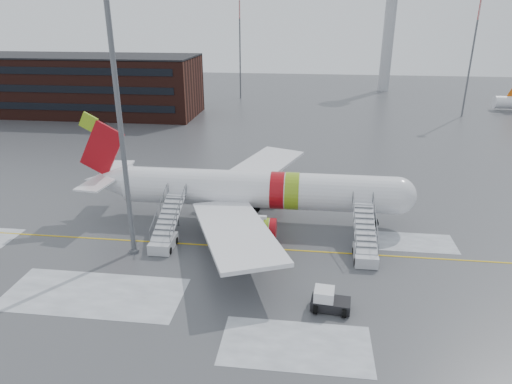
# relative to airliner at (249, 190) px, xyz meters

# --- Properties ---
(ground) EXTENTS (260.00, 260.00, 0.00)m
(ground) POSITION_rel_airliner_xyz_m (-4.27, -5.18, -3.42)
(ground) COLOR #494C4F
(ground) RESTS_ON ground
(airliner) EXTENTS (35.03, 32.97, 11.18)m
(airliner) POSITION_rel_airliner_xyz_m (0.00, 0.00, 0.00)
(airliner) COLOR white
(airliner) RESTS_ON ground
(airstair_fwd) EXTENTS (2.05, 7.70, 3.48)m
(airstair_fwd) POSITION_rel_airliner_xyz_m (11.37, -6.54, -2.35)
(airstair_fwd) COLOR silver
(airstair_fwd) RESTS_ON ground
(airstair_aft) EXTENTS (2.05, 7.70, 3.48)m
(airstair_aft) POSITION_rel_airliner_xyz_m (-7.12, -6.54, -2.35)
(airstair_aft) COLOR #B7B9BF
(airstair_aft) RESTS_ON ground
(pushback_tug) EXTENTS (3.02, 2.39, 1.65)m
(pushback_tug) POSITION_rel_airliner_xyz_m (7.93, -14.86, -2.69)
(pushback_tug) COLOR black
(pushback_tug) RESTS_ON ground
(light_mast_near) EXTENTS (1.20, 1.20, 28.66)m
(light_mast_near) POSITION_rel_airliner_xyz_m (-9.59, -8.31, 11.30)
(light_mast_near) COLOR #595B60
(light_mast_near) RESTS_ON ground
(terminal_building) EXTENTS (62.00, 16.11, 12.30)m
(terminal_building) POSITION_rel_airliner_xyz_m (-49.27, 49.80, 2.78)
(terminal_building) COLOR #3F1E16
(terminal_building) RESTS_ON ground
(control_tower) EXTENTS (6.40, 6.40, 30.00)m
(control_tower) POSITION_rel_airliner_xyz_m (25.73, 89.82, 15.33)
(control_tower) COLOR #B2B5BA
(control_tower) RESTS_ON ground
(light_mast_far_ne) EXTENTS (1.20, 1.20, 24.25)m
(light_mast_far_ne) POSITION_rel_airliner_xyz_m (37.73, 56.82, 10.42)
(light_mast_far_ne) COLOR #595B60
(light_mast_far_ne) RESTS_ON ground
(light_mast_far_n) EXTENTS (1.20, 1.20, 24.25)m
(light_mast_far_n) POSITION_rel_airliner_xyz_m (-12.27, 72.82, 10.42)
(light_mast_far_n) COLOR #595B60
(light_mast_far_n) RESTS_ON ground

